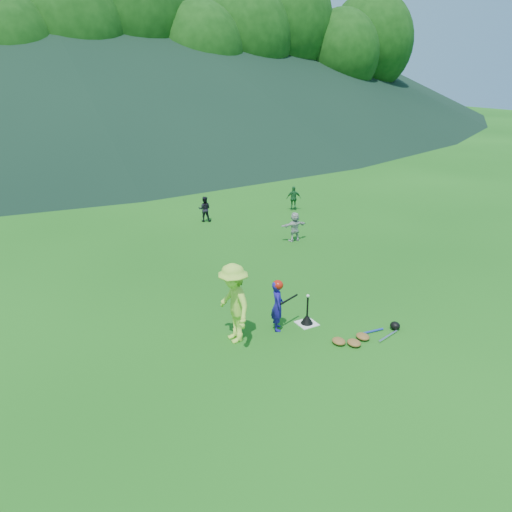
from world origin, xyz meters
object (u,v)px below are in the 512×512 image
at_px(fielder_b, 205,209).
at_px(fielder_c, 294,198).
at_px(batter_child, 278,306).
at_px(equipment_pile, 363,337).
at_px(fielder_d, 295,227).
at_px(batting_tee, 307,319).
at_px(adult_coach, 234,303).
at_px(home_plate, 307,323).

bearing_deg(fielder_b, fielder_c, -155.92).
bearing_deg(batter_child, equipment_pile, -107.68).
height_order(fielder_c, fielder_d, fielder_d).
bearing_deg(batting_tee, equipment_pile, -59.77).
relative_size(batter_child, equipment_pile, 0.67).
height_order(fielder_b, fielder_d, fielder_d).
bearing_deg(fielder_b, adult_coach, 98.83).
bearing_deg(fielder_d, batting_tee, 63.46).
xyz_separation_m(fielder_d, batting_tee, (-3.05, -5.22, -0.39)).
bearing_deg(fielder_d, equipment_pile, 73.69).
relative_size(home_plate, batting_tee, 0.66).
bearing_deg(equipment_pile, fielder_c, 65.28).
xyz_separation_m(fielder_b, batting_tee, (-1.25, -8.91, -0.37)).
relative_size(adult_coach, batting_tee, 2.68).
bearing_deg(fielder_d, fielder_b, -60.19).
xyz_separation_m(home_plate, adult_coach, (-1.85, 0.18, 0.90)).
bearing_deg(fielder_c, home_plate, 84.50).
bearing_deg(home_plate, batter_child, 169.79).
distance_m(home_plate, equipment_pile, 1.40).
bearing_deg(fielder_c, batting_tee, 84.50).
bearing_deg(fielder_b, batter_child, 105.55).
bearing_deg(adult_coach, batting_tee, 86.96).
xyz_separation_m(batter_child, fielder_b, (1.99, 8.77, -0.10)).
bearing_deg(fielder_d, adult_coach, 49.57).
bearing_deg(fielder_d, fielder_c, -118.85).
relative_size(adult_coach, fielder_c, 1.77).
distance_m(fielder_d, equipment_pile, 6.85).
distance_m(fielder_b, fielder_d, 4.11).
relative_size(fielder_b, equipment_pile, 0.56).
relative_size(batter_child, fielder_b, 1.20).
height_order(adult_coach, equipment_pile, adult_coach).
distance_m(home_plate, batter_child, 0.96).
xyz_separation_m(adult_coach, equipment_pile, (2.55, -1.39, -0.84)).
height_order(batter_child, fielder_b, batter_child).
bearing_deg(batter_child, batting_tee, -75.11).
xyz_separation_m(home_plate, batter_child, (-0.75, 0.13, 0.60)).
bearing_deg(home_plate, fielder_d, 59.69).
height_order(fielder_b, equipment_pile, fielder_b).
bearing_deg(batting_tee, fielder_c, 58.77).
distance_m(home_plate, fielder_c, 10.08).
bearing_deg(fielder_c, fielder_d, 83.12).
distance_m(fielder_b, equipment_pile, 10.14).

